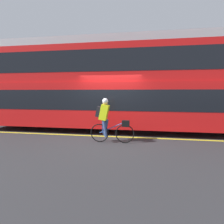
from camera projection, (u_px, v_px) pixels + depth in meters
ground_plane at (109, 137)px, 7.06m from camera, size 80.00×80.00×0.00m
road_center_line at (110, 136)px, 7.18m from camera, size 50.00×0.14×0.01m
sidewalk_curb at (122, 118)px, 11.81m from camera, size 60.00×2.49×0.12m
building_facade at (124, 76)px, 12.84m from camera, size 60.00×0.30×6.03m
bus at (110, 86)px, 8.30m from camera, size 11.93×2.60×3.80m
cyclist_on_bike at (107, 119)px, 6.26m from camera, size 1.59×0.32×1.60m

